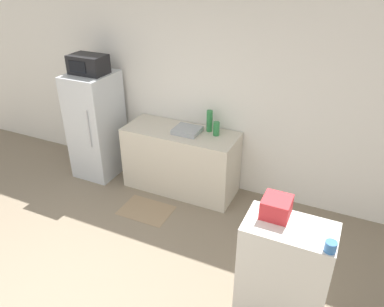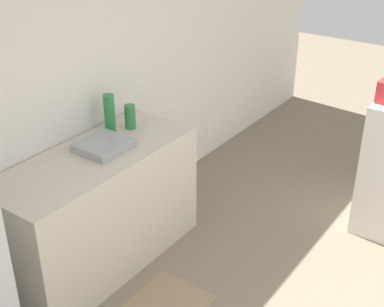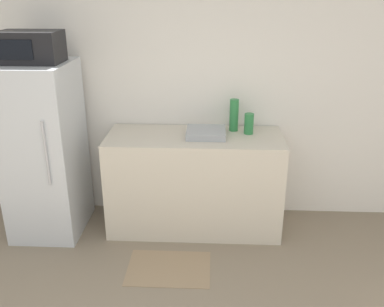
% 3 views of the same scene
% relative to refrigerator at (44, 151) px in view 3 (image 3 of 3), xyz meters
% --- Properties ---
extents(wall_back, '(8.00, 0.06, 2.60)m').
position_rel_refrigerator_xyz_m(wall_back, '(1.17, 0.44, 0.54)').
color(wall_back, white).
rests_on(wall_back, ground_plane).
extents(refrigerator, '(0.58, 0.70, 1.52)m').
position_rel_refrigerator_xyz_m(refrigerator, '(0.00, 0.00, 0.00)').
color(refrigerator, silver).
rests_on(refrigerator, ground_plane).
extents(microwave, '(0.49, 0.33, 0.25)m').
position_rel_refrigerator_xyz_m(microwave, '(-0.00, -0.00, 0.88)').
color(microwave, black).
rests_on(microwave, refrigerator).
extents(counter, '(1.53, 0.62, 0.89)m').
position_rel_refrigerator_xyz_m(counter, '(1.31, 0.09, -0.32)').
color(counter, beige).
rests_on(counter, ground_plane).
extents(sink_basin, '(0.34, 0.30, 0.06)m').
position_rel_refrigerator_xyz_m(sink_basin, '(1.40, 0.10, 0.16)').
color(sink_basin, '#9EA3A8').
rests_on(sink_basin, counter).
extents(bottle_tall, '(0.08, 0.08, 0.29)m').
position_rel_refrigerator_xyz_m(bottle_tall, '(1.65, 0.26, 0.27)').
color(bottle_tall, '#2D7F42').
rests_on(bottle_tall, counter).
extents(bottle_short, '(0.08, 0.08, 0.18)m').
position_rel_refrigerator_xyz_m(bottle_short, '(1.78, 0.18, 0.22)').
color(bottle_short, '#2D7F42').
rests_on(bottle_short, counter).
extents(kitchen_rug, '(0.66, 0.47, 0.01)m').
position_rel_refrigerator_xyz_m(kitchen_rug, '(1.13, -0.58, -0.76)').
color(kitchen_rug, '#937A5B').
rests_on(kitchen_rug, ground_plane).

